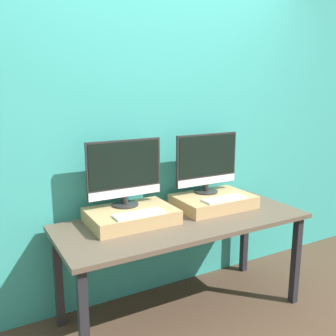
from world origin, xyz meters
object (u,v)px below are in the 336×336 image
(monitor_left, at_px, (125,171))
(keyboard_right, at_px, (224,199))
(monitor_right, at_px, (207,162))
(keyboard_left, at_px, (139,214))

(monitor_left, bearing_deg, keyboard_right, -18.61)
(monitor_right, bearing_deg, monitor_left, 180.00)
(monitor_right, bearing_deg, keyboard_right, -90.00)
(keyboard_left, height_order, monitor_right, monitor_right)
(monitor_left, height_order, keyboard_right, monitor_left)
(keyboard_right, bearing_deg, monitor_right, 90.00)
(monitor_left, height_order, monitor_right, same)
(keyboard_left, xyz_separation_m, keyboard_right, (0.66, 0.00, 0.00))
(monitor_left, bearing_deg, keyboard_left, -90.00)
(keyboard_left, bearing_deg, monitor_right, 18.61)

